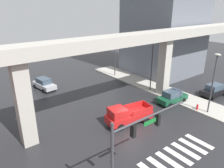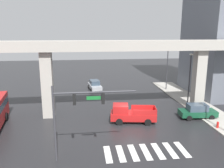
{
  "view_description": "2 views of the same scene",
  "coord_description": "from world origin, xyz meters",
  "px_view_note": "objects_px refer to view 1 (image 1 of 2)",
  "views": [
    {
      "loc": [
        -13.59,
        -14.1,
        12.18
      ],
      "look_at": [
        0.6,
        4.22,
        3.48
      ],
      "focal_mm": 33.98,
      "sensor_mm": 36.0,
      "label": 1
    },
    {
      "loc": [
        -5.15,
        -23.37,
        10.22
      ],
      "look_at": [
        -1.77,
        3.58,
        3.92
      ],
      "focal_mm": 36.9,
      "sensor_mm": 36.0,
      "label": 2
    }
  ],
  "objects_px": {
    "fire_hydrant": "(197,107)",
    "sedan_silver": "(44,84)",
    "sedan_black": "(214,90)",
    "street_lamp_near_corner": "(214,77)",
    "sedan_dark_green": "(172,97)",
    "street_lamp_mid_block": "(152,61)",
    "pickup_truck": "(127,115)",
    "traffic_signal_mast": "(134,140)",
    "street_lamp_far_north": "(115,51)"
  },
  "relations": [
    {
      "from": "sedan_dark_green",
      "to": "street_lamp_mid_block",
      "type": "bearing_deg",
      "value": 78.06
    },
    {
      "from": "sedan_silver",
      "to": "fire_hydrant",
      "type": "xyz_separation_m",
      "value": [
        12.09,
        -18.33,
        -0.42
      ]
    },
    {
      "from": "traffic_signal_mast",
      "to": "street_lamp_mid_block",
      "type": "bearing_deg",
      "value": 39.03
    },
    {
      "from": "street_lamp_mid_block",
      "to": "sedan_dark_green",
      "type": "bearing_deg",
      "value": -101.94
    },
    {
      "from": "sedan_black",
      "to": "street_lamp_far_north",
      "type": "xyz_separation_m",
      "value": [
        -5.64,
        15.54,
        3.7
      ]
    },
    {
      "from": "traffic_signal_mast",
      "to": "street_lamp_far_north",
      "type": "height_order",
      "value": "street_lamp_far_north"
    },
    {
      "from": "pickup_truck",
      "to": "street_lamp_far_north",
      "type": "bearing_deg",
      "value": 55.99
    },
    {
      "from": "fire_hydrant",
      "to": "sedan_dark_green",
      "type": "bearing_deg",
      "value": 100.41
    },
    {
      "from": "pickup_truck",
      "to": "street_lamp_mid_block",
      "type": "relative_size",
      "value": 0.74
    },
    {
      "from": "sedan_black",
      "to": "street_lamp_mid_block",
      "type": "bearing_deg",
      "value": 129.1
    },
    {
      "from": "traffic_signal_mast",
      "to": "fire_hydrant",
      "type": "bearing_deg",
      "value": 15.69
    },
    {
      "from": "pickup_truck",
      "to": "street_lamp_far_north",
      "type": "xyz_separation_m",
      "value": [
        9.2,
        13.64,
        3.57
      ]
    },
    {
      "from": "pickup_truck",
      "to": "sedan_silver",
      "type": "xyz_separation_m",
      "value": [
        -3.29,
        15.29,
        -0.14
      ]
    },
    {
      "from": "pickup_truck",
      "to": "street_lamp_mid_block",
      "type": "bearing_deg",
      "value": 28.69
    },
    {
      "from": "fire_hydrant",
      "to": "sedan_silver",
      "type": "bearing_deg",
      "value": 123.41
    },
    {
      "from": "street_lamp_far_north",
      "to": "pickup_truck",
      "type": "bearing_deg",
      "value": -124.01
    },
    {
      "from": "sedan_silver",
      "to": "sedan_dark_green",
      "type": "bearing_deg",
      "value": -52.6
    },
    {
      "from": "sedan_black",
      "to": "sedan_silver",
      "type": "distance_m",
      "value": 24.99
    },
    {
      "from": "fire_hydrant",
      "to": "sedan_black",
      "type": "bearing_deg",
      "value": 10.63
    },
    {
      "from": "street_lamp_mid_block",
      "to": "sedan_silver",
      "type": "bearing_deg",
      "value": 140.62
    },
    {
      "from": "pickup_truck",
      "to": "sedan_black",
      "type": "xyz_separation_m",
      "value": [
        14.85,
        -1.91,
        -0.14
      ]
    },
    {
      "from": "sedan_black",
      "to": "traffic_signal_mast",
      "type": "distance_m",
      "value": 21.62
    },
    {
      "from": "sedan_dark_green",
      "to": "traffic_signal_mast",
      "type": "height_order",
      "value": "traffic_signal_mast"
    },
    {
      "from": "sedan_black",
      "to": "street_lamp_near_corner",
      "type": "height_order",
      "value": "street_lamp_near_corner"
    },
    {
      "from": "street_lamp_mid_block",
      "to": "fire_hydrant",
      "type": "relative_size",
      "value": 8.52
    },
    {
      "from": "sedan_dark_green",
      "to": "street_lamp_far_north",
      "type": "relative_size",
      "value": 0.61
    },
    {
      "from": "traffic_signal_mast",
      "to": "street_lamp_mid_block",
      "type": "relative_size",
      "value": 0.9
    },
    {
      "from": "street_lamp_far_north",
      "to": "street_lamp_mid_block",
      "type": "bearing_deg",
      "value": -90.0
    },
    {
      "from": "street_lamp_far_north",
      "to": "traffic_signal_mast",
      "type": "bearing_deg",
      "value": -125.87
    },
    {
      "from": "sedan_dark_green",
      "to": "street_lamp_mid_block",
      "type": "distance_m",
      "value": 6.12
    },
    {
      "from": "street_lamp_near_corner",
      "to": "pickup_truck",
      "type": "bearing_deg",
      "value": 155.56
    },
    {
      "from": "street_lamp_near_corner",
      "to": "street_lamp_mid_block",
      "type": "bearing_deg",
      "value": 90.0
    },
    {
      "from": "sedan_silver",
      "to": "street_lamp_near_corner",
      "type": "height_order",
      "value": "street_lamp_near_corner"
    },
    {
      "from": "traffic_signal_mast",
      "to": "street_lamp_far_north",
      "type": "xyz_separation_m",
      "value": [
        15.03,
        20.79,
        0.17
      ]
    },
    {
      "from": "pickup_truck",
      "to": "sedan_silver",
      "type": "bearing_deg",
      "value": 102.14
    },
    {
      "from": "sedan_silver",
      "to": "fire_hydrant",
      "type": "relative_size",
      "value": 5.31
    },
    {
      "from": "sedan_black",
      "to": "street_lamp_near_corner",
      "type": "relative_size",
      "value": 0.61
    },
    {
      "from": "street_lamp_mid_block",
      "to": "street_lamp_far_north",
      "type": "xyz_separation_m",
      "value": [
        0.0,
        8.6,
        0.0
      ]
    },
    {
      "from": "street_lamp_far_north",
      "to": "sedan_silver",
      "type": "bearing_deg",
      "value": 172.46
    },
    {
      "from": "sedan_silver",
      "to": "fire_hydrant",
      "type": "height_order",
      "value": "sedan_silver"
    },
    {
      "from": "sedan_black",
      "to": "fire_hydrant",
      "type": "bearing_deg",
      "value": -169.37
    },
    {
      "from": "pickup_truck",
      "to": "traffic_signal_mast",
      "type": "relative_size",
      "value": 0.82
    },
    {
      "from": "pickup_truck",
      "to": "traffic_signal_mast",
      "type": "bearing_deg",
      "value": -129.19
    },
    {
      "from": "sedan_black",
      "to": "sedan_silver",
      "type": "height_order",
      "value": "same"
    },
    {
      "from": "street_lamp_far_north",
      "to": "sedan_dark_green",
      "type": "bearing_deg",
      "value": -94.31
    },
    {
      "from": "street_lamp_mid_block",
      "to": "fire_hydrant",
      "type": "xyz_separation_m",
      "value": [
        -0.4,
        -8.08,
        -4.13
      ]
    },
    {
      "from": "sedan_silver",
      "to": "sedan_dark_green",
      "type": "xyz_separation_m",
      "value": [
        11.49,
        -15.02,
        0.0
      ]
    },
    {
      "from": "pickup_truck",
      "to": "street_lamp_near_corner",
      "type": "relative_size",
      "value": 0.74
    },
    {
      "from": "sedan_dark_green",
      "to": "street_lamp_far_north",
      "type": "distance_m",
      "value": 13.91
    },
    {
      "from": "fire_hydrant",
      "to": "traffic_signal_mast",
      "type": "bearing_deg",
      "value": -164.31
    }
  ]
}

